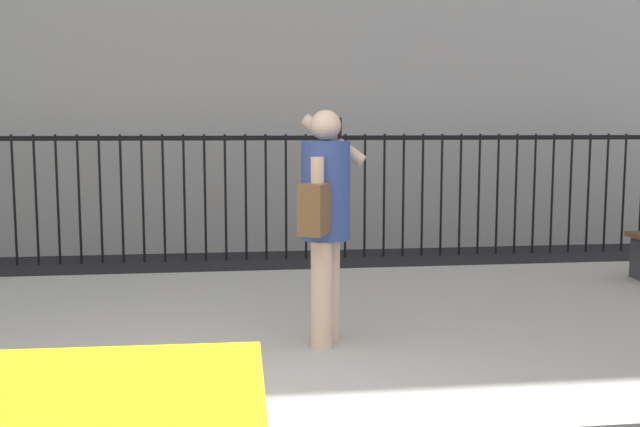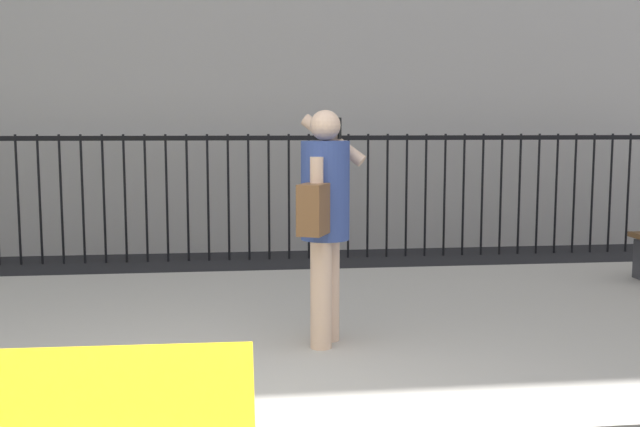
% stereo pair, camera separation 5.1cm
% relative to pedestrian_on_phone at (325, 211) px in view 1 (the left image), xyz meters
% --- Properties ---
extents(sidewalk, '(28.00, 4.40, 0.15)m').
position_rel_pedestrian_on_phone_xyz_m(sidewalk, '(-0.80, 0.60, -1.04)').
color(sidewalk, '#B2ADA3').
rests_on(sidewalk, ground).
extents(iron_fence, '(12.03, 0.04, 1.60)m').
position_rel_pedestrian_on_phone_xyz_m(iron_fence, '(-0.80, 4.30, -0.09)').
color(iron_fence, black).
rests_on(iron_fence, ground).
extents(pedestrian_on_phone, '(0.56, 0.72, 1.66)m').
position_rel_pedestrian_on_phone_xyz_m(pedestrian_on_phone, '(0.00, 0.00, 0.00)').
color(pedestrian_on_phone, beige).
rests_on(pedestrian_on_phone, sidewalk).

